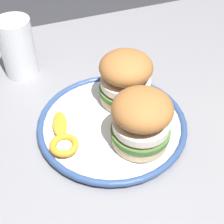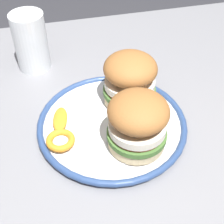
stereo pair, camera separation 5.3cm
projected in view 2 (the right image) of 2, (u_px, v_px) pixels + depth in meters
name	position (u px, v px, depth m)	size (l,w,h in m)	color
dining_table	(81.00, 188.00, 0.63)	(1.24, 0.93, 0.77)	gray
dinner_plate	(112.00, 124.00, 0.60)	(0.27, 0.27, 0.02)	white
sandwich_half_left	(130.00, 79.00, 0.60)	(0.11, 0.11, 0.10)	beige
sandwich_half_right	(138.00, 122.00, 0.52)	(0.10, 0.10, 0.10)	beige
orange_peel_curled	(60.00, 140.00, 0.55)	(0.07, 0.07, 0.01)	orange
orange_peel_strip_long	(60.00, 119.00, 0.59)	(0.04, 0.07, 0.01)	orange
drinking_glass	(31.00, 45.00, 0.70)	(0.07, 0.07, 0.13)	white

